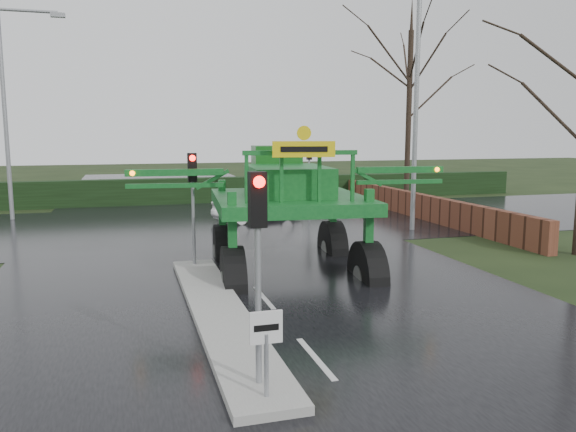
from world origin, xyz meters
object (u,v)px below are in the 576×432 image
object	(u,v)px
traffic_signal_far	(309,161)
street_light_right	(410,87)
street_light_left_far	(11,92)
crop_sprayer	(231,191)
traffic_signal_near	(258,233)
white_sedan	(258,221)
keep_left_sign	(266,340)
traffic_signal_mid	(193,185)

from	to	relation	value
traffic_signal_far	street_light_right	size ratio (longest dim) A/B	0.35
traffic_signal_far	street_light_left_far	xyz separation A→B (m)	(-14.69, -0.01, 3.40)
traffic_signal_far	crop_sprayer	distance (m)	15.91
traffic_signal_near	white_sedan	distance (m)	17.90
keep_left_sign	traffic_signal_mid	size ratio (longest dim) A/B	0.38
keep_left_sign	street_light_right	xyz separation A→B (m)	(9.49, 13.50, 4.93)
street_light_right	white_sedan	distance (m)	9.16
street_light_left_far	white_sedan	size ratio (longest dim) A/B	2.39
traffic_signal_near	crop_sprayer	bearing A→B (deg)	83.01
street_light_right	street_light_left_far	xyz separation A→B (m)	(-16.39, 8.00, 0.00)
keep_left_sign	traffic_signal_near	world-z (taller)	traffic_signal_near
crop_sprayer	white_sedan	xyz separation A→B (m)	(3.19, 10.53, -2.54)
crop_sprayer	street_light_left_far	bearing A→B (deg)	123.95
traffic_signal_mid	street_light_left_far	xyz separation A→B (m)	(-6.89, 12.51, 3.40)
keep_left_sign	traffic_signal_far	size ratio (longest dim) A/B	0.38
traffic_signal_near	street_light_right	bearing A→B (deg)	53.87
traffic_signal_far	street_light_left_far	bearing A→B (deg)	0.03
traffic_signal_mid	street_light_right	size ratio (longest dim) A/B	0.35
keep_left_sign	traffic_signal_far	xyz separation A→B (m)	(7.80, 21.51, 1.53)
traffic_signal_mid	crop_sprayer	bearing A→B (deg)	-65.14
traffic_signal_mid	traffic_signal_far	xyz separation A→B (m)	(7.80, 12.52, 0.00)
street_light_right	white_sedan	size ratio (longest dim) A/B	2.39
street_light_right	crop_sprayer	bearing A→B (deg)	-144.05
traffic_signal_mid	street_light_right	xyz separation A→B (m)	(9.49, 4.51, 3.40)
keep_left_sign	street_light_right	bearing A→B (deg)	54.88
traffic_signal_mid	traffic_signal_far	world-z (taller)	same
street_light_left_far	traffic_signal_mid	bearing A→B (deg)	-61.14
traffic_signal_far	street_light_left_far	distance (m)	15.08
keep_left_sign	street_light_right	distance (m)	17.23
street_light_right	crop_sprayer	world-z (taller)	street_light_right
traffic_signal_far	keep_left_sign	bearing A→B (deg)	70.07
keep_left_sign	white_sedan	size ratio (longest dim) A/B	0.32
traffic_signal_mid	street_light_left_far	size ratio (longest dim) A/B	0.35
traffic_signal_near	traffic_signal_mid	bearing A→B (deg)	90.00
street_light_right	street_light_left_far	bearing A→B (deg)	153.98
traffic_signal_far	white_sedan	xyz separation A→B (m)	(-3.78, -3.76, -2.59)
traffic_signal_near	crop_sprayer	distance (m)	6.77
street_light_right	crop_sprayer	xyz separation A→B (m)	(-8.67, -6.29, -3.45)
street_light_right	traffic_signal_far	bearing A→B (deg)	101.95
street_light_left_far	white_sedan	world-z (taller)	street_light_left_far
keep_left_sign	white_sedan	world-z (taller)	keep_left_sign
traffic_signal_near	white_sedan	size ratio (longest dim) A/B	0.84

